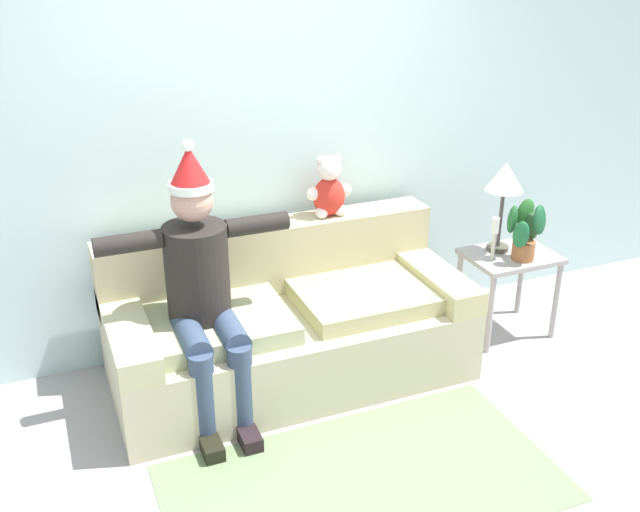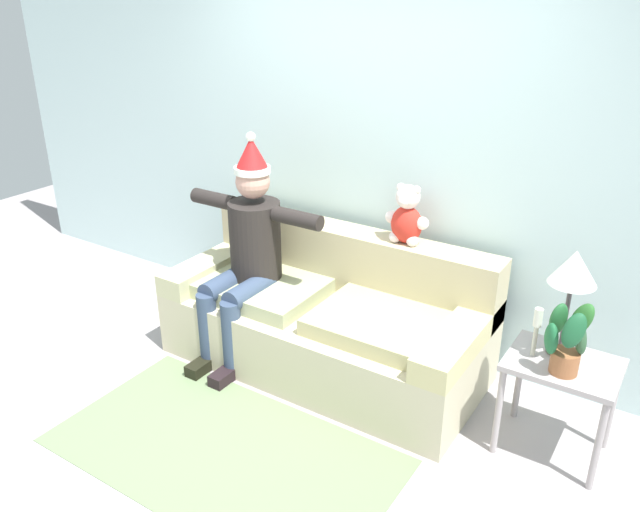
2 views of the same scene
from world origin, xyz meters
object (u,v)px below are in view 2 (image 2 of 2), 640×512
at_px(side_table, 561,377).
at_px(person_seated, 247,249).
at_px(couch, 328,318).
at_px(teddy_bear, 407,217).
at_px(table_lamp, 573,273).
at_px(potted_plant, 568,339).
at_px(candle_tall, 537,325).

bearing_deg(side_table, person_seated, -177.66).
bearing_deg(couch, teddy_bear, 36.49).
relative_size(table_lamp, potted_plant, 1.48).
xyz_separation_m(couch, teddy_bear, (0.39, 0.29, 0.69)).
relative_size(teddy_bear, side_table, 0.68).
distance_m(side_table, table_lamp, 0.56).
distance_m(couch, table_lamp, 1.60).
height_order(teddy_bear, side_table, teddy_bear).
bearing_deg(candle_tall, potted_plant, -24.12).
bearing_deg(person_seated, side_table, 2.34).
bearing_deg(table_lamp, teddy_bear, 164.76).
bearing_deg(couch, table_lamp, -0.03).
bearing_deg(table_lamp, candle_tall, -136.48).
relative_size(potted_plant, candle_tall, 1.43).
bearing_deg(side_table, teddy_bear, 161.25).
height_order(couch, person_seated, person_seated).
distance_m(side_table, potted_plant, 0.30).
height_order(person_seated, side_table, person_seated).
height_order(table_lamp, potted_plant, table_lamp).
height_order(table_lamp, candle_tall, table_lamp).
bearing_deg(teddy_bear, side_table, -18.75).
height_order(potted_plant, candle_tall, potted_plant).
relative_size(person_seated, candle_tall, 5.46).
bearing_deg(couch, candle_tall, -4.59).
xyz_separation_m(side_table, table_lamp, (-0.05, 0.09, 0.56)).
height_order(side_table, table_lamp, table_lamp).
height_order(person_seated, potted_plant, person_seated).
xyz_separation_m(person_seated, potted_plant, (2.02, -0.01, -0.01)).
distance_m(teddy_bear, potted_plant, 1.24).
distance_m(person_seated, potted_plant, 2.02).
relative_size(couch, table_lamp, 3.52).
distance_m(table_lamp, candle_tall, 0.32).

